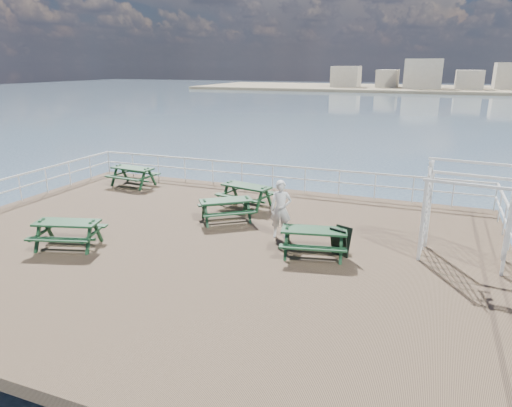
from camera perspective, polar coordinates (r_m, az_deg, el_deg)
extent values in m
cube|color=brown|center=(14.39, -7.00, -5.35)|extent=(18.00, 14.00, 0.30)
plane|color=#3E5268|center=(52.58, 14.21, 8.52)|extent=(300.00, 300.00, 0.00)
cube|color=tan|center=(147.09, 25.26, 12.75)|extent=(160.00, 40.00, 0.80)
cube|color=beige|center=(146.13, 11.26, 15.32)|extent=(8.00, 8.00, 6.00)
cube|color=beige|center=(144.45, 16.08, 14.78)|extent=(6.00, 8.00, 5.00)
cube|color=beige|center=(143.77, 20.23, 15.01)|extent=(10.00, 8.00, 8.00)
cube|color=beige|center=(143.93, 25.06, 13.88)|extent=(7.00, 8.00, 5.00)
cylinder|color=brown|center=(23.09, -16.98, -0.48)|extent=(0.36, 0.36, 2.10)
cylinder|color=brown|center=(18.45, 23.22, -5.55)|extent=(0.36, 0.36, 2.10)
cube|color=silver|center=(20.06, 2.12, 4.78)|extent=(17.70, 0.07, 0.07)
cube|color=silver|center=(20.17, 2.10, 3.39)|extent=(17.70, 0.05, 0.05)
cylinder|color=silver|center=(24.47, -17.94, 5.00)|extent=(0.05, 0.05, 1.10)
cube|color=#153A1F|center=(21.39, -15.19, 4.28)|extent=(2.00, 0.93, 0.06)
cube|color=#153A1F|center=(21.94, -14.02, 3.84)|extent=(1.96, 0.44, 0.05)
cube|color=#153A1F|center=(21.00, -16.28, 3.08)|extent=(1.96, 0.44, 0.05)
cube|color=#153A1F|center=(22.00, -16.72, 3.60)|extent=(0.22, 1.57, 0.06)
cube|color=#153A1F|center=(20.95, -13.45, 3.21)|extent=(0.22, 1.57, 0.06)
cube|color=#153A1F|center=(22.25, -16.14, 3.65)|extent=(0.14, 0.56, 0.95)
cube|color=#153A1F|center=(21.79, -17.28, 3.28)|extent=(0.14, 0.56, 0.95)
cube|color=#153A1F|center=(21.20, -12.89, 3.26)|extent=(0.14, 0.56, 0.95)
cube|color=#153A1F|center=(20.72, -14.01, 2.86)|extent=(0.14, 0.56, 0.95)
cube|color=#153A1F|center=(21.51, -15.08, 2.91)|extent=(1.73, 0.24, 0.06)
cube|color=#153A1F|center=(17.60, -1.23, 2.19)|extent=(2.04, 1.14, 0.06)
cube|color=#153A1F|center=(18.20, -0.07, 1.68)|extent=(1.94, 0.67, 0.05)
cube|color=#153A1F|center=(17.18, -2.44, 0.73)|extent=(1.94, 0.67, 0.05)
cube|color=#153A1F|center=(18.14, -3.31, 1.53)|extent=(0.41, 1.54, 0.06)
cube|color=#153A1F|center=(17.27, 0.98, 0.75)|extent=(0.41, 1.54, 0.06)
cube|color=#153A1F|center=(18.41, -2.71, 1.59)|extent=(0.20, 0.56, 0.94)
cube|color=#153A1F|center=(17.91, -3.92, 1.13)|extent=(0.20, 0.56, 0.94)
cube|color=#153A1F|center=(17.54, 1.54, 0.83)|extent=(0.20, 0.56, 0.94)
cube|color=#153A1F|center=(17.02, 0.40, 0.32)|extent=(0.20, 0.56, 0.94)
cube|color=#153A1F|center=(17.75, -1.22, 0.55)|extent=(1.69, 0.44, 0.06)
cube|color=#153A1F|center=(15.94, -3.79, 0.38)|extent=(1.87, 1.64, 0.06)
cube|color=#153A1F|center=(16.59, -4.19, -0.01)|extent=(1.60, 1.28, 0.05)
cube|color=#153A1F|center=(15.46, -3.32, -1.27)|extent=(1.60, 1.28, 0.05)
cube|color=#153A1F|center=(15.91, -6.42, -0.90)|extent=(0.93, 1.21, 0.06)
cube|color=#153A1F|center=(16.19, -1.16, -0.48)|extent=(0.93, 1.21, 0.06)
cube|color=#153A1F|center=(16.21, -6.58, -0.76)|extent=(0.37, 0.46, 0.88)
cube|color=#153A1F|center=(15.64, -6.24, -1.40)|extent=(0.37, 0.46, 0.88)
cube|color=#153A1F|center=(16.48, -1.42, -0.34)|extent=(0.37, 0.46, 0.88)
cube|color=#153A1F|center=(15.93, -0.90, -0.96)|extent=(0.37, 0.46, 0.88)
cube|color=#153A1F|center=(16.09, -3.76, -1.30)|extent=(1.34, 1.02, 0.06)
cube|color=#153A1F|center=(14.73, -22.59, -2.23)|extent=(2.01, 1.23, 0.06)
cube|color=#153A1F|center=(15.35, -21.41, -2.54)|extent=(1.88, 0.77, 0.05)
cube|color=#153A1F|center=(14.31, -23.58, -4.18)|extent=(1.88, 0.77, 0.05)
cube|color=#153A1F|center=(15.20, -25.07, -3.25)|extent=(0.50, 1.48, 0.06)
cube|color=#153A1F|center=(14.49, -19.69, -3.57)|extent=(0.50, 1.48, 0.06)
cube|color=#153A1F|center=(15.47, -24.49, -3.04)|extent=(0.23, 0.54, 0.91)
cube|color=#153A1F|center=(14.97, -25.63, -3.84)|extent=(0.23, 0.54, 0.91)
cube|color=#153A1F|center=(14.77, -19.18, -3.34)|extent=(0.23, 0.54, 0.91)
cube|color=#153A1F|center=(14.24, -20.18, -4.20)|extent=(0.23, 0.54, 0.91)
cube|color=#153A1F|center=(14.89, -22.37, -4.08)|extent=(1.63, 0.55, 0.06)
cube|color=#153A1F|center=(13.12, 7.28, -3.35)|extent=(1.96, 1.08, 0.06)
cube|color=#153A1F|center=(13.80, 7.35, -3.63)|extent=(1.86, 0.63, 0.05)
cube|color=#153A1F|center=(12.66, 7.10, -5.57)|extent=(1.86, 0.63, 0.05)
cube|color=#153A1F|center=(13.28, 3.90, -4.46)|extent=(0.38, 1.48, 0.06)
cube|color=#153A1F|center=(13.24, 10.57, -4.80)|extent=(0.38, 1.48, 0.06)
cube|color=#153A1F|center=(13.59, 4.02, -4.19)|extent=(0.19, 0.54, 0.90)
cube|color=#153A1F|center=(13.01, 3.75, -5.16)|extent=(0.19, 0.54, 0.90)
cube|color=#153A1F|center=(13.54, 10.54, -4.52)|extent=(0.19, 0.54, 0.90)
cube|color=#153A1F|center=(12.97, 10.57, -5.51)|extent=(0.19, 0.54, 0.90)
cube|color=#153A1F|center=(13.30, 7.20, -5.38)|extent=(1.63, 0.41, 0.06)
cube|color=silver|center=(13.39, 20.07, -2.14)|extent=(0.10, 0.10, 2.28)
cube|color=silver|center=(14.47, 20.79, -0.82)|extent=(0.10, 0.10, 2.28)
cube|color=silver|center=(13.30, 28.97, -3.41)|extent=(0.10, 0.10, 2.28)
cube|color=silver|center=(14.38, 29.02, -1.98)|extent=(0.10, 0.10, 2.28)
cube|color=silver|center=(12.98, 25.14, 2.13)|extent=(2.27, 0.36, 0.08)
cube|color=silver|center=(14.09, 25.48, 3.15)|extent=(2.27, 0.36, 0.08)
cube|color=silver|center=(13.44, 25.58, 4.66)|extent=(2.27, 0.35, 0.07)
cube|color=black|center=(13.25, 10.30, -4.85)|extent=(0.57, 0.40, 0.87)
cube|color=black|center=(13.38, 10.72, -4.64)|extent=(0.57, 0.40, 0.87)
imported|color=silver|center=(14.37, 3.12, -0.72)|extent=(0.75, 0.58, 1.85)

